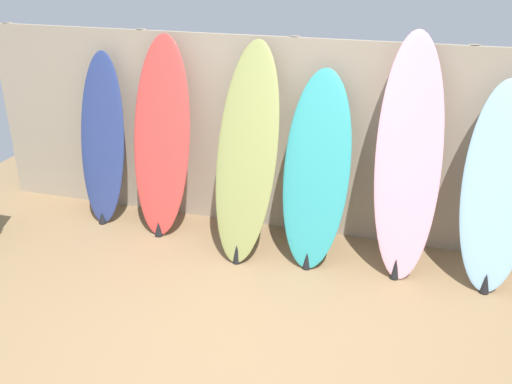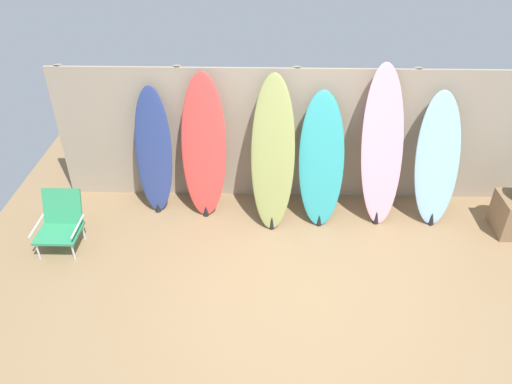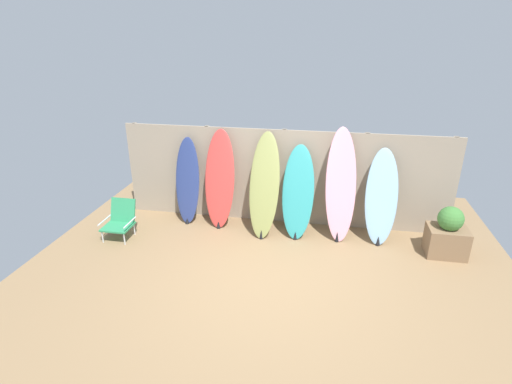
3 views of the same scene
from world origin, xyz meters
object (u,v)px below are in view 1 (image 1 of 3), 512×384
at_px(surfboard_navy_0, 102,141).
at_px(surfboard_skyblue_5, 498,189).
at_px(surfboard_olive_2, 247,154).
at_px(surfboard_teal_3, 316,171).
at_px(surfboard_red_1, 161,139).
at_px(surfboard_pink_4, 408,160).

xyz_separation_m(surfboard_navy_0, surfboard_skyblue_5, (3.51, -0.10, -0.01)).
bearing_deg(surfboard_olive_2, surfboard_teal_3, 3.73).
height_order(surfboard_red_1, surfboard_teal_3, surfboard_red_1).
relative_size(surfboard_red_1, surfboard_teal_3, 1.13).
distance_m(surfboard_red_1, surfboard_teal_3, 1.46).
xyz_separation_m(surfboard_red_1, surfboard_pink_4, (2.17, -0.05, 0.05)).
distance_m(surfboard_navy_0, surfboard_teal_3, 2.09).
relative_size(surfboard_olive_2, surfboard_skyblue_5, 1.12).
distance_m(surfboard_navy_0, surfboard_olive_2, 1.51).
height_order(surfboard_red_1, surfboard_olive_2, surfboard_red_1).
bearing_deg(surfboard_teal_3, surfboard_navy_0, 176.21).
height_order(surfboard_olive_2, surfboard_pink_4, surfboard_pink_4).
bearing_deg(surfboard_red_1, surfboard_pink_4, -1.38).
height_order(surfboard_navy_0, surfboard_red_1, surfboard_red_1).
relative_size(surfboard_navy_0, surfboard_olive_2, 0.90).
relative_size(surfboard_red_1, surfboard_olive_2, 1.00).
distance_m(surfboard_red_1, surfboard_skyblue_5, 2.87).
relative_size(surfboard_teal_3, surfboard_skyblue_5, 1.00).
height_order(surfboard_red_1, surfboard_pink_4, surfboard_pink_4).
distance_m(surfboard_navy_0, surfboard_skyblue_5, 3.51).
bearing_deg(surfboard_navy_0, surfboard_pink_4, -1.96).
bearing_deg(surfboard_red_1, surfboard_skyblue_5, -1.14).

